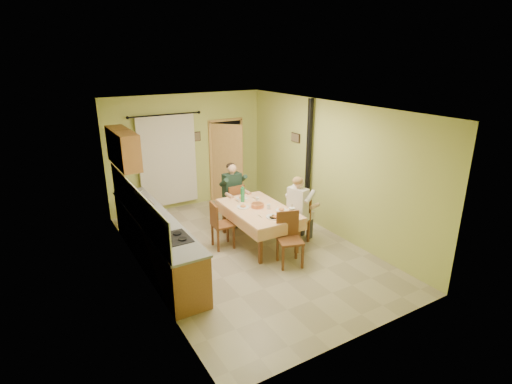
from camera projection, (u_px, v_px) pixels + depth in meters
floor at (248, 250)px, 7.91m from camera, size 4.00×6.00×0.01m
room_shell at (247, 161)px, 7.31m from camera, size 4.04×6.04×2.82m
kitchen_run at (155, 240)px, 7.25m from camera, size 0.64×3.64×1.56m
upper_cabinets at (123, 148)px, 7.77m from camera, size 0.35×1.40×0.70m
curtain at (168, 160)px, 9.58m from camera, size 1.70×0.07×2.22m
doorway at (227, 161)px, 10.34m from camera, size 0.96×0.62×2.15m
dining_table at (259, 225)px, 8.12m from camera, size 1.12×1.84×0.76m
tableware at (262, 207)px, 7.91m from camera, size 0.81×1.63×0.33m
chair_far at (233, 212)px, 9.07m from camera, size 0.40×0.40×0.95m
chair_near at (290, 250)px, 7.30m from camera, size 0.54×0.54×0.99m
chair_right at (298, 229)px, 8.18m from camera, size 0.46×0.46×0.93m
chair_left at (222, 234)px, 7.96m from camera, size 0.42×0.42×0.95m
man_far at (233, 187)px, 8.88m from camera, size 0.59×0.47×1.39m
man_right at (299, 202)px, 7.98m from camera, size 0.56×0.64×1.39m
stove_flue at (308, 179)px, 8.98m from camera, size 0.24×0.24×2.80m
picture_back at (197, 136)px, 9.87m from camera, size 0.19×0.03×0.23m
picture_right at (296, 138)px, 9.23m from camera, size 0.03×0.31×0.21m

